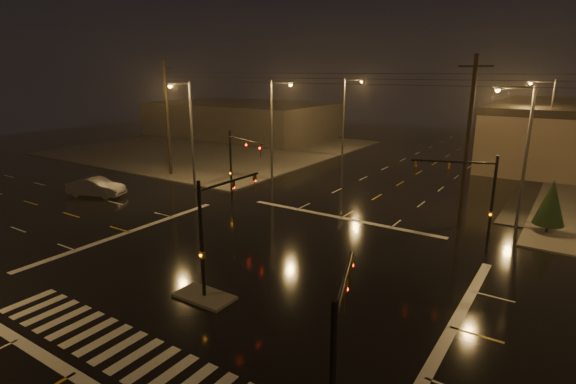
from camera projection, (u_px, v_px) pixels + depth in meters
name	position (u px, v px, depth m)	size (l,w,h in m)	color
ground	(254.00, 269.00, 25.54)	(140.00, 140.00, 0.00)	black
sidewalk_nw	(216.00, 147.00, 65.63)	(36.00, 36.00, 0.12)	#4D4A45
median_island	(204.00, 296.00, 22.29)	(3.00, 1.60, 0.15)	#4D4A45
crosswalk	(119.00, 348.00, 18.28)	(15.00, 2.60, 0.01)	beige
stop_bar_near	(73.00, 374.00, 16.67)	(16.00, 0.50, 0.01)	beige
stop_bar_far	(341.00, 218.00, 34.40)	(16.00, 0.50, 0.01)	beige
commercial_block	(241.00, 119.00, 77.24)	(30.00, 18.00, 5.60)	#3B3734
signal_mast_median	(214.00, 221.00, 22.08)	(0.25, 4.59, 6.00)	black
signal_mast_ne	(475.00, 190.00, 27.67)	(4.84, 1.86, 6.00)	black
signal_mast_nw	(237.00, 158.00, 37.76)	(4.84, 1.86, 6.00)	black
signal_mast_se	(337.00, 367.00, 11.28)	(1.55, 3.87, 6.00)	black
streetlight_1	(274.00, 124.00, 44.47)	(2.77, 0.32, 10.00)	#38383A
streetlight_2	(346.00, 112.00, 57.36)	(2.77, 0.32, 10.00)	#38383A
streetlight_3	(522.00, 147.00, 30.98)	(2.77, 0.32, 10.00)	#38383A
streetlight_4	(547.00, 121.00, 47.10)	(2.77, 0.32, 10.00)	#38383A
streetlight_5	(189.00, 128.00, 41.53)	(0.32, 2.77, 10.00)	#38383A
utility_pole_0	(167.00, 118.00, 46.90)	(2.20, 0.32, 12.00)	black
utility_pole_1	(468.00, 142.00, 30.97)	(2.20, 0.32, 12.00)	black
conifer_0	(551.00, 202.00, 30.49)	(2.01, 2.01, 3.84)	black
car_crossing	(96.00, 187.00, 40.14)	(1.79, 5.12, 1.69)	#58595F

